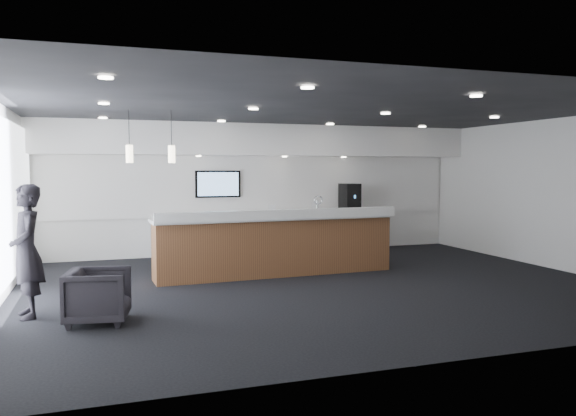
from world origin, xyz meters
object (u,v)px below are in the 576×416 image
object	(u,v)px
lounge_guest	(27,251)
armchair	(98,296)
coffee_machine	(350,198)
service_counter	(276,244)

from	to	relation	value
lounge_guest	armchair	bearing A→B (deg)	43.05
armchair	lounge_guest	xyz separation A→B (m)	(-0.90, 0.59, 0.54)
coffee_machine	lounge_guest	bearing A→B (deg)	-153.18
coffee_machine	armchair	distance (m)	7.68
service_counter	coffee_machine	distance (m)	3.71
armchair	lounge_guest	distance (m)	1.21
coffee_machine	service_counter	bearing A→B (deg)	-142.70
service_counter	lounge_guest	bearing A→B (deg)	-158.36
armchair	lounge_guest	size ratio (longest dim) A/B	0.43
armchair	coffee_machine	bearing A→B (deg)	-40.24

